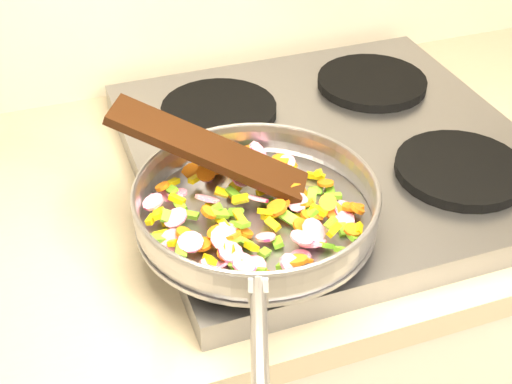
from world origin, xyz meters
name	(u,v)px	position (x,y,z in m)	size (l,w,h in m)	color
cooktop	(331,153)	(-0.70, 1.67, 0.92)	(0.60, 0.60, 0.04)	#939399
grate_fl	(281,210)	(-0.84, 1.52, 0.95)	(0.19, 0.19, 0.02)	black
grate_fr	(460,169)	(-0.56, 1.52, 0.95)	(0.19, 0.19, 0.02)	black
grate_bl	(219,110)	(-0.84, 1.81, 0.95)	(0.19, 0.19, 0.02)	black
grate_br	(372,82)	(-0.56, 1.81, 0.95)	(0.19, 0.19, 0.02)	black
saute_pan	(256,204)	(-0.88, 1.50, 0.99)	(0.35, 0.51, 0.05)	#9E9EA5
vegetable_heap	(257,211)	(-0.88, 1.50, 0.98)	(0.28, 0.29, 0.05)	#D36310
wooden_spatula	(209,150)	(-0.92, 1.58, 1.03)	(0.27, 0.06, 0.01)	black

